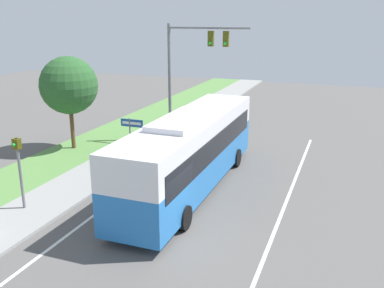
{
  "coord_description": "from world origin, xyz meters",
  "views": [
    {
      "loc": [
        5.81,
        -13.17,
        7.86
      ],
      "look_at": [
        -1.2,
        5.43,
        1.9
      ],
      "focal_mm": 40.0,
      "sensor_mm": 36.0,
      "label": 1
    }
  ],
  "objects_px": {
    "pedestrian_signal": "(19,162)",
    "bus": "(191,148)",
    "signal_gantry": "(190,61)",
    "street_sign": "(131,132)"
  },
  "relations": [
    {
      "from": "bus",
      "to": "pedestrian_signal",
      "type": "xyz_separation_m",
      "value": [
        -5.72,
        -4.67,
        0.14
      ]
    },
    {
      "from": "signal_gantry",
      "to": "bus",
      "type": "bearing_deg",
      "value": -69.07
    },
    {
      "from": "signal_gantry",
      "to": "pedestrian_signal",
      "type": "relative_size",
      "value": 2.36
    },
    {
      "from": "bus",
      "to": "pedestrian_signal",
      "type": "distance_m",
      "value": 7.39
    },
    {
      "from": "pedestrian_signal",
      "to": "street_sign",
      "type": "distance_m",
      "value": 7.06
    },
    {
      "from": "pedestrian_signal",
      "to": "bus",
      "type": "bearing_deg",
      "value": 39.25
    },
    {
      "from": "signal_gantry",
      "to": "street_sign",
      "type": "relative_size",
      "value": 2.89
    },
    {
      "from": "bus",
      "to": "pedestrian_signal",
      "type": "relative_size",
      "value": 3.94
    },
    {
      "from": "pedestrian_signal",
      "to": "street_sign",
      "type": "bearing_deg",
      "value": 78.51
    },
    {
      "from": "pedestrian_signal",
      "to": "signal_gantry",
      "type": "bearing_deg",
      "value": 76.03
    }
  ]
}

